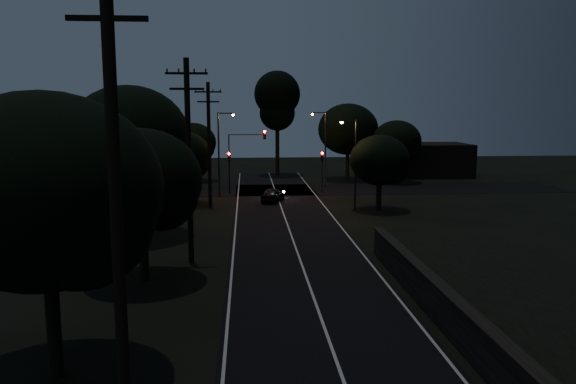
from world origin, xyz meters
TOP-DOWN VIEW (x-y plane):
  - road_surface at (0.00, 31.12)m, footprint 60.00×70.00m
  - retaining_wall at (7.74, 3.00)m, footprint 6.93×26.00m
  - utility_pole_near at (-6.00, -2.00)m, footprint 2.20×0.30m
  - utility_pole_mid at (-6.00, 15.00)m, footprint 2.20×0.30m
  - utility_pole_far at (-6.00, 32.00)m, footprint 2.20×0.30m
  - tree_left_a at (-8.75, 1.86)m, footprint 7.08×7.08m
  - tree_left_b at (-7.79, 11.88)m, footprint 5.89×5.89m
  - tree_left_c at (-10.22, 21.84)m, footprint 7.82×7.82m
  - tree_left_d at (-8.32, 33.90)m, footprint 5.08×5.08m
  - tree_far_nw at (-8.81, 49.89)m, footprint 5.29×5.29m
  - tree_far_w at (-13.75, 45.86)m, footprint 7.07×7.07m
  - tree_far_ne at (9.25, 49.86)m, footprint 7.04×7.04m
  - tree_far_e at (14.20, 46.89)m, footprint 5.53×5.53m
  - tree_right_a at (8.17, 29.90)m, footprint 4.91×4.91m
  - tall_pine at (1.00, 55.00)m, footprint 5.69×5.69m
  - building_left at (-20.00, 52.00)m, footprint 10.00×8.00m
  - building_right at (20.00, 53.00)m, footprint 9.00×7.00m
  - signal_left at (-4.60, 39.99)m, footprint 0.28×0.35m
  - signal_right at (4.60, 39.99)m, footprint 0.28×0.35m
  - signal_mast at (-2.91, 39.99)m, footprint 3.70×0.35m
  - streetlight_a at (-5.31, 38.00)m, footprint 1.66×0.26m
  - streetlight_b at (5.31, 44.00)m, footprint 1.66×0.26m
  - streetlight_c at (5.83, 30.00)m, footprint 1.46×0.26m
  - car at (-0.56, 34.80)m, footprint 2.55×4.08m

SIDE VIEW (x-z plane):
  - road_surface at x=0.00m, z-range 0.00..0.03m
  - retaining_wall at x=7.74m, z-range -0.18..1.42m
  - car at x=-0.56m, z-range 0.00..1.29m
  - building_right at x=20.00m, z-range 0.00..4.00m
  - building_left at x=-20.00m, z-range 0.00..4.40m
  - signal_left at x=-4.60m, z-range 0.79..4.89m
  - signal_right at x=4.60m, z-range 0.79..4.89m
  - tree_right_a at x=8.17m, z-range 0.92..7.16m
  - tree_left_d at x=-8.32m, z-range 0.95..7.39m
  - tree_far_nw at x=-8.81m, z-range 0.99..7.69m
  - signal_mast at x=-2.91m, z-range 1.21..7.46m
  - streetlight_c at x=5.83m, z-range 0.60..8.10m
  - tree_far_e at x=14.20m, z-range 1.04..8.06m
  - streetlight_a at x=-5.31m, z-range 0.64..8.64m
  - streetlight_b at x=5.31m, z-range 0.64..8.64m
  - tree_left_b at x=-7.79m, z-range 1.11..8.60m
  - utility_pole_far at x=-6.00m, z-range 0.23..10.73m
  - utility_pole_mid at x=-6.00m, z-range 0.24..11.24m
  - tree_far_ne at x=9.25m, z-range 1.31..10.22m
  - tree_left_a at x=-8.75m, z-range 1.32..10.27m
  - tree_far_w at x=-13.75m, z-range 1.35..10.36m
  - utility_pole_near at x=-6.00m, z-range 0.25..12.25m
  - tree_left_c at x=-10.22m, z-range 1.45..11.33m
  - tall_pine at x=1.00m, z-range 2.85..15.77m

